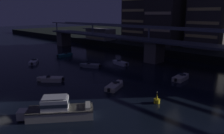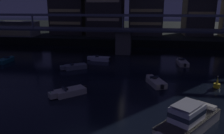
# 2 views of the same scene
# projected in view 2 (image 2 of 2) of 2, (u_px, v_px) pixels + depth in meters

# --- Properties ---
(far_riverbank) EXTENTS (240.00, 80.00, 2.20)m
(far_riverbank) POSITION_uv_depth(u_px,v_px,m) (133.00, 29.00, 101.04)
(far_riverbank) COLOR black
(far_riverbank) RESTS_ON ground
(river_bridge) EXTENTS (93.08, 6.40, 9.38)m
(river_bridge) POSITION_uv_depth(u_px,v_px,m) (124.00, 35.00, 54.30)
(river_bridge) COLOR #605B51
(river_bridge) RESTS_ON ground
(tower_west_low) EXTENTS (10.98, 9.11, 19.97)m
(tower_west_low) POSITION_uv_depth(u_px,v_px,m) (69.00, 4.00, 73.70)
(tower_west_low) COLOR #38332D
(tower_west_low) RESTS_ON far_riverbank
(tower_central) EXTENTS (10.40, 11.51, 20.11)m
(tower_central) POSITION_uv_depth(u_px,v_px,m) (146.00, 3.00, 72.41)
(tower_central) COLOR #423D38
(tower_central) RESTS_ON far_riverbank
(waterfront_pavilion) EXTENTS (12.40, 7.40, 4.70)m
(waterfront_pavilion) POSITION_uv_depth(u_px,v_px,m) (18.00, 29.00, 70.40)
(waterfront_pavilion) COLOR #B2AD9E
(waterfront_pavilion) RESTS_ON far_riverbank
(cabin_cruiser_near_left) EXTENTS (7.28, 8.45, 2.79)m
(cabin_cruiser_near_left) POSITION_uv_depth(u_px,v_px,m) (188.00, 120.00, 20.76)
(cabin_cruiser_near_left) COLOR beige
(cabin_cruiser_near_left) RESTS_ON ground
(speedboat_near_right) EXTENTS (5.23, 2.28, 1.16)m
(speedboat_near_right) POSITION_uv_depth(u_px,v_px,m) (99.00, 59.00, 47.89)
(speedboat_near_right) COLOR silver
(speedboat_near_right) RESTS_ON ground
(speedboat_mid_left) EXTENTS (4.83, 3.70, 1.16)m
(speedboat_mid_left) POSITION_uv_depth(u_px,v_px,m) (75.00, 67.00, 41.55)
(speedboat_mid_left) COLOR gray
(speedboat_mid_left) RESTS_ON ground
(speedboat_mid_center) EXTENTS (2.03, 5.22, 1.16)m
(speedboat_mid_center) POSITION_uv_depth(u_px,v_px,m) (182.00, 63.00, 44.60)
(speedboat_mid_center) COLOR beige
(speedboat_mid_center) RESTS_ON ground
(speedboat_mid_right) EXTENTS (4.52, 4.24, 1.16)m
(speedboat_mid_right) POSITION_uv_depth(u_px,v_px,m) (69.00, 92.00, 29.35)
(speedboat_mid_right) COLOR beige
(speedboat_mid_right) RESTS_ON ground
(speedboat_far_left) EXTENTS (3.05, 5.10, 1.16)m
(speedboat_far_left) POSITION_uv_depth(u_px,v_px,m) (156.00, 82.00, 33.23)
(speedboat_far_left) COLOR beige
(speedboat_far_left) RESTS_ON ground
(speedboat_far_right) EXTENTS (1.81, 5.19, 1.16)m
(speedboat_far_right) POSITION_uv_depth(u_px,v_px,m) (5.00, 60.00, 46.34)
(speedboat_far_right) COLOR #196066
(speedboat_far_right) RESTS_ON ground
(channel_buoy) EXTENTS (0.90, 0.90, 1.76)m
(channel_buoy) POSITION_uv_depth(u_px,v_px,m) (217.00, 85.00, 31.96)
(channel_buoy) COLOR yellow
(channel_buoy) RESTS_ON ground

